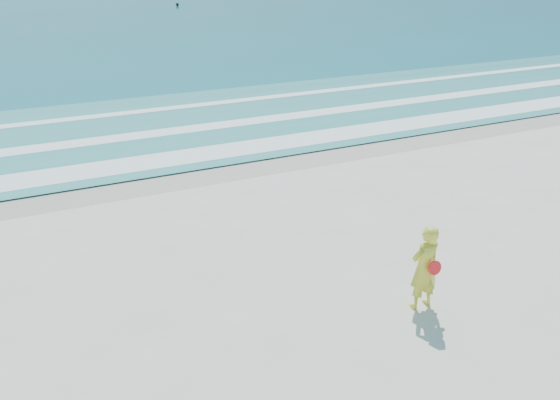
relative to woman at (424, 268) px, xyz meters
name	(u,v)px	position (x,y,z in m)	size (l,w,h in m)	color
ground	(351,350)	(-1.84, -0.53, -0.84)	(400.00, 400.00, 0.00)	silver
wet_sand	(193,172)	(-1.84, 8.47, -0.83)	(400.00, 2.40, 0.00)	#B2A893
shallow	(154,127)	(-1.84, 13.47, -0.79)	(400.00, 10.00, 0.01)	#59B7AD
foam_near	(181,157)	(-1.84, 9.77, -0.78)	(400.00, 1.40, 0.01)	white
foam_mid	(160,133)	(-1.84, 12.67, -0.78)	(400.00, 0.90, 0.01)	white
foam_far	(140,111)	(-1.84, 15.97, -0.78)	(400.00, 0.60, 0.01)	white
buoy	(177,4)	(13.22, 65.35, -0.60)	(0.39, 0.39, 0.39)	black
woman	(424,268)	(0.00, 0.00, 0.00)	(0.63, 0.44, 1.67)	gold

